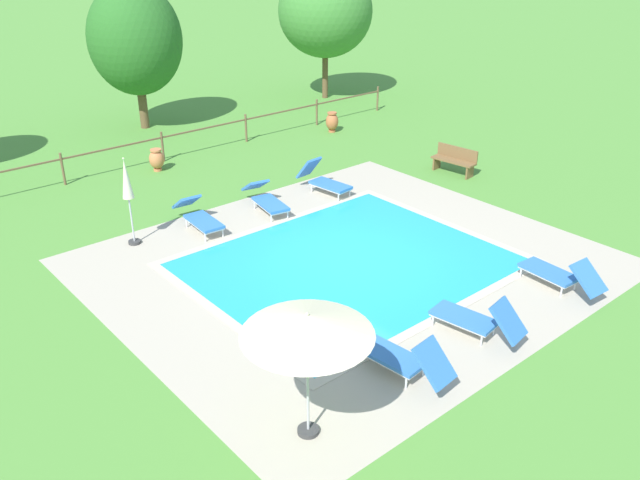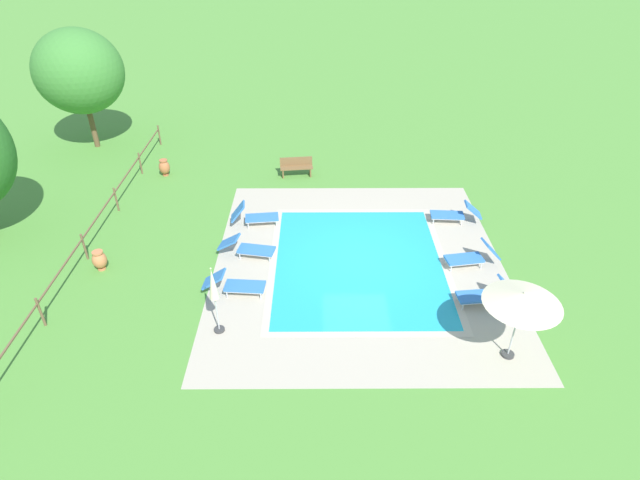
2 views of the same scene
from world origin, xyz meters
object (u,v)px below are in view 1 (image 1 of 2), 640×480
(tree_centre, at_px, (135,39))
(sun_lounger_north_near_steps, at_px, (266,199))
(sun_lounger_north_end, at_px, (476,319))
(patio_umbrella_closed_row_west, at_px, (127,186))
(sun_lounger_north_mid, at_px, (403,358))
(sun_lounger_south_near_corner, at_px, (324,180))
(terracotta_urn_near_fence, at_px, (332,121))
(tree_far_west, at_px, (325,11))
(sun_lounger_north_far, at_px, (199,216))
(terracotta_urn_by_tree, at_px, (157,159))
(wooden_bench_lawn_side, at_px, (455,160))
(patio_umbrella_open_foreground, at_px, (307,326))
(sun_lounger_south_mid, at_px, (560,274))

(tree_centre, bearing_deg, sun_lounger_north_near_steps, -97.40)
(sun_lounger_north_end, relative_size, patio_umbrella_closed_row_west, 0.84)
(sun_lounger_north_mid, xyz_separation_m, sun_lounger_south_near_corner, (4.85, 7.81, 0.01))
(terracotta_urn_near_fence, relative_size, tree_far_west, 0.13)
(sun_lounger_north_near_steps, distance_m, sun_lounger_north_far, 2.13)
(sun_lounger_north_mid, bearing_deg, terracotta_urn_by_tree, 81.64)
(patio_umbrella_closed_row_west, distance_m, tree_centre, 11.00)
(sun_lounger_north_near_steps, bearing_deg, tree_far_west, 41.90)
(sun_lounger_north_near_steps, bearing_deg, wooden_bench_lawn_side, -12.95)
(sun_lounger_north_mid, bearing_deg, patio_umbrella_open_foreground, -179.09)
(patio_umbrella_open_foreground, height_order, terracotta_urn_near_fence, patio_umbrella_open_foreground)
(patio_umbrella_open_foreground, distance_m, tree_centre, 18.96)
(sun_lounger_north_near_steps, xyz_separation_m, terracotta_urn_by_tree, (-0.78, 5.05, 0.04))
(sun_lounger_north_mid, height_order, terracotta_urn_by_tree, sun_lounger_north_mid)
(tree_far_west, relative_size, tree_centre, 1.06)
(sun_lounger_south_near_corner, distance_m, tree_far_west, 12.51)
(patio_umbrella_closed_row_west, height_order, wooden_bench_lawn_side, patio_umbrella_closed_row_west)
(sun_lounger_south_near_corner, bearing_deg, sun_lounger_north_end, -109.49)
(sun_lounger_north_far, xyz_separation_m, patio_umbrella_closed_row_west, (-1.77, 0.29, 1.23))
(tree_centre, bearing_deg, sun_lounger_north_far, -109.20)
(sun_lounger_north_mid, distance_m, tree_far_west, 21.43)
(sun_lounger_south_near_corner, height_order, patio_umbrella_open_foreground, patio_umbrella_open_foreground)
(patio_umbrella_open_foreground, xyz_separation_m, tree_centre, (6.24, 17.85, 1.37))
(terracotta_urn_by_tree, height_order, tree_centre, tree_centre)
(sun_lounger_north_end, height_order, patio_umbrella_open_foreground, patio_umbrella_open_foreground)
(patio_umbrella_open_foreground, height_order, tree_far_west, tree_far_west)
(patio_umbrella_open_foreground, xyz_separation_m, tree_far_west, (15.02, 16.91, 1.79))
(wooden_bench_lawn_side, relative_size, tree_far_west, 0.26)
(sun_lounger_north_far, height_order, sun_lounger_north_end, sun_lounger_north_end)
(sun_lounger_south_mid, height_order, patio_umbrella_open_foreground, patio_umbrella_open_foreground)
(tree_centre, bearing_deg, sun_lounger_south_near_corner, -84.95)
(sun_lounger_north_far, distance_m, sun_lounger_north_end, 8.19)
(sun_lounger_south_near_corner, height_order, tree_centre, tree_centre)
(sun_lounger_north_end, relative_size, tree_centre, 0.35)
(patio_umbrella_open_foreground, bearing_deg, sun_lounger_south_near_corner, 47.76)
(sun_lounger_north_near_steps, distance_m, terracotta_urn_near_fence, 8.08)
(patio_umbrella_closed_row_west, bearing_deg, sun_lounger_north_mid, -81.64)
(sun_lounger_north_end, distance_m, patio_umbrella_closed_row_west, 9.05)
(sun_lounger_north_near_steps, height_order, terracotta_urn_near_fence, terracotta_urn_near_fence)
(terracotta_urn_near_fence, bearing_deg, sun_lounger_south_mid, -108.74)
(patio_umbrella_open_foreground, xyz_separation_m, terracotta_urn_near_fence, (11.56, 12.50, -1.65))
(wooden_bench_lawn_side, relative_size, tree_centre, 0.28)
(sun_lounger_north_end, height_order, terracotta_urn_by_tree, sun_lounger_north_end)
(patio_umbrella_closed_row_west, distance_m, terracotta_urn_by_tree, 5.68)
(patio_umbrella_closed_row_west, relative_size, terracotta_urn_near_fence, 2.97)
(sun_lounger_south_near_corner, xyz_separation_m, patio_umbrella_closed_row_west, (-6.07, 0.48, 1.21))
(wooden_bench_lawn_side, distance_m, terracotta_urn_by_tree, 9.85)
(sun_lounger_north_mid, relative_size, wooden_bench_lawn_side, 1.27)
(sun_lounger_north_mid, bearing_deg, sun_lounger_north_far, 86.06)
(sun_lounger_south_mid, relative_size, tree_far_west, 0.34)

